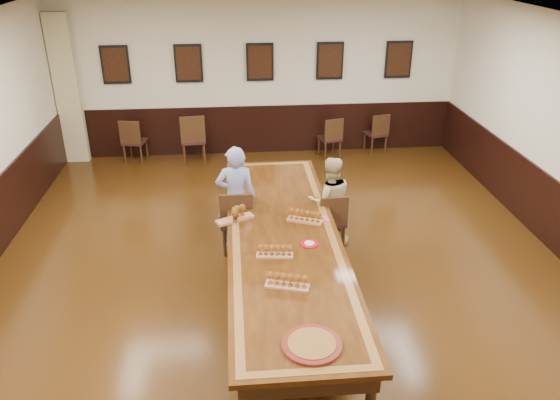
{
  "coord_description": "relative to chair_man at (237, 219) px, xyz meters",
  "views": [
    {
      "loc": [
        -0.58,
        -5.93,
        4.11
      ],
      "look_at": [
        0.0,
        0.5,
        1.0
      ],
      "focal_mm": 35.0,
      "sensor_mm": 36.0,
      "label": 1
    }
  ],
  "objects": [
    {
      "name": "floor",
      "position": [
        0.57,
        -0.98,
        -0.5
      ],
      "size": [
        8.0,
        10.0,
        0.02
      ],
      "primitive_type": "cube",
      "color": "black",
      "rests_on": "ground"
    },
    {
      "name": "ceiling",
      "position": [
        0.57,
        -0.98,
        2.72
      ],
      "size": [
        8.0,
        10.0,
        0.02
      ],
      "primitive_type": "cube",
      "color": "white",
      "rests_on": "floor"
    },
    {
      "name": "wall_back",
      "position": [
        0.57,
        4.03,
        1.11
      ],
      "size": [
        8.0,
        0.02,
        3.2
      ],
      "primitive_type": "cube",
      "color": "beige",
      "rests_on": "floor"
    },
    {
      "name": "chair_man",
      "position": [
        0.0,
        0.0,
        0.0
      ],
      "size": [
        0.46,
        0.5,
        0.97
      ],
      "primitive_type": null,
      "rotation": [
        0.0,
        0.0,
        3.13
      ],
      "color": "black",
      "rests_on": "floor"
    },
    {
      "name": "chair_woman",
      "position": [
        1.35,
        -0.02,
        -0.05
      ],
      "size": [
        0.44,
        0.47,
        0.87
      ],
      "primitive_type": null,
      "rotation": [
        0.0,
        0.0,
        3.21
      ],
      "color": "black",
      "rests_on": "floor"
    },
    {
      "name": "spare_chair_a",
      "position": [
        -1.99,
        3.69,
        -0.04
      ],
      "size": [
        0.5,
        0.53,
        0.9
      ],
      "primitive_type": null,
      "rotation": [
        0.0,
        0.0,
        2.94
      ],
      "color": "black",
      "rests_on": "floor"
    },
    {
      "name": "spare_chair_b",
      "position": [
        -0.81,
        3.53,
        0.02
      ],
      "size": [
        0.52,
        0.56,
        1.02
      ],
      "primitive_type": null,
      "rotation": [
        0.0,
        0.0,
        3.24
      ],
      "color": "black",
      "rests_on": "floor"
    },
    {
      "name": "spare_chair_c",
      "position": [
        1.97,
        3.59,
        -0.06
      ],
      "size": [
        0.49,
        0.52,
        0.85
      ],
      "primitive_type": null,
      "rotation": [
        0.0,
        0.0,
        3.39
      ],
      "color": "black",
      "rests_on": "floor"
    },
    {
      "name": "spare_chair_d",
      "position": [
        2.99,
        3.81,
        -0.06
      ],
      "size": [
        0.49,
        0.52,
        0.85
      ],
      "primitive_type": null,
      "rotation": [
        0.0,
        0.0,
        3.4
      ],
      "color": "black",
      "rests_on": "floor"
    },
    {
      "name": "person_man",
      "position": [
        0.0,
        0.1,
        0.29
      ],
      "size": [
        0.57,
        0.38,
        1.55
      ],
      "primitive_type": "imported",
      "rotation": [
        0.0,
        0.0,
        3.13
      ],
      "color": "#4352A9",
      "rests_on": "floor"
    },
    {
      "name": "person_woman",
      "position": [
        1.34,
        0.07,
        0.19
      ],
      "size": [
        0.71,
        0.57,
        1.35
      ],
      "primitive_type": "imported",
      "rotation": [
        0.0,
        0.0,
        3.21
      ],
      "color": "#CDB680",
      "rests_on": "floor"
    },
    {
      "name": "pink_phone",
      "position": [
        1.17,
        -0.61,
        0.27
      ],
      "size": [
        0.09,
        0.15,
        0.01
      ],
      "primitive_type": "cube",
      "rotation": [
        0.0,
        0.0,
        0.19
      ],
      "color": "#D0457B",
      "rests_on": "conference_table"
    },
    {
      "name": "curtain",
      "position": [
        -3.18,
        3.84,
        0.96
      ],
      "size": [
        0.45,
        0.18,
        2.9
      ],
      "primitive_type": "cube",
      "color": "tan",
      "rests_on": "floor"
    },
    {
      "name": "wainscoting",
      "position": [
        0.57,
        -0.98,
        0.01
      ],
      "size": [
        8.0,
        10.0,
        1.0
      ],
      "color": "black",
      "rests_on": "floor"
    },
    {
      "name": "conference_table",
      "position": [
        0.57,
        -0.98,
        0.13
      ],
      "size": [
        1.4,
        5.0,
        0.76
      ],
      "color": "black",
      "rests_on": "floor"
    },
    {
      "name": "posters",
      "position": [
        0.57,
        3.95,
        1.41
      ],
      "size": [
        6.14,
        0.04,
        0.74
      ],
      "color": "black",
      "rests_on": "wall_back"
    },
    {
      "name": "flight_a",
      "position": [
        -0.01,
        -0.53,
        0.35
      ],
      "size": [
        0.53,
        0.36,
        0.19
      ],
      "color": "#A36544",
      "rests_on": "conference_table"
    },
    {
      "name": "flight_b",
      "position": [
        0.88,
        -0.65,
        0.34
      ],
      "size": [
        0.48,
        0.31,
        0.17
      ],
      "color": "#A36544",
      "rests_on": "conference_table"
    },
    {
      "name": "flight_c",
      "position": [
        0.42,
        -1.48,
        0.34
      ],
      "size": [
        0.44,
        0.18,
        0.16
      ],
      "color": "#A36544",
      "rests_on": "conference_table"
    },
    {
      "name": "flight_d",
      "position": [
        0.5,
        -2.12,
        0.35
      ],
      "size": [
        0.49,
        0.28,
        0.18
      ],
      "color": "#A36544",
      "rests_on": "conference_table"
    },
    {
      "name": "red_plate_grp",
      "position": [
        0.86,
        -1.25,
        0.28
      ],
      "size": [
        0.22,
        0.22,
        0.03
      ],
      "color": "#B30B1A",
      "rests_on": "conference_table"
    },
    {
      "name": "carved_platter",
      "position": [
        0.63,
        -3.06,
        0.28
      ],
      "size": [
        0.71,
        0.71,
        0.04
      ],
      "color": "#551411",
      "rests_on": "conference_table"
    }
  ]
}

